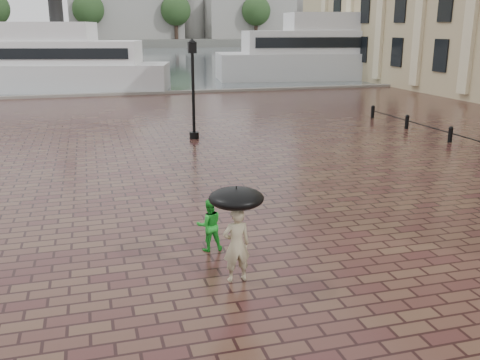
% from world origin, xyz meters
% --- Properties ---
extents(ground, '(300.00, 300.00, 0.00)m').
position_xyz_m(ground, '(0.00, 0.00, 0.00)').
color(ground, '#3A1B1A').
rests_on(ground, ground).
extents(harbour_water, '(240.00, 240.00, 0.00)m').
position_xyz_m(harbour_water, '(0.00, 92.00, 0.00)').
color(harbour_water, '#40494E').
rests_on(harbour_water, ground).
extents(quay_edge, '(80.00, 0.60, 0.30)m').
position_xyz_m(quay_edge, '(0.00, 32.00, 0.00)').
color(quay_edge, slate).
rests_on(quay_edge, ground).
extents(far_shore, '(300.00, 60.00, 2.00)m').
position_xyz_m(far_shore, '(0.00, 160.00, 1.00)').
color(far_shore, '#4C4C47').
rests_on(far_shore, ground).
extents(distant_skyline, '(102.50, 22.00, 33.00)m').
position_xyz_m(distant_skyline, '(48.14, 150.00, 9.45)').
color(distant_skyline, gray).
rests_on(distant_skyline, ground).
extents(far_trees, '(188.00, 8.00, 13.50)m').
position_xyz_m(far_trees, '(0.00, 138.00, 9.42)').
color(far_trees, '#2D2119').
rests_on(far_trees, ground).
extents(street_lamps, '(15.44, 12.44, 4.40)m').
position_xyz_m(street_lamps, '(-5.00, 15.33, 2.33)').
color(street_lamps, black).
rests_on(street_lamps, ground).
extents(adult_pedestrian, '(0.59, 0.40, 1.57)m').
position_xyz_m(adult_pedestrian, '(1.01, -0.65, 0.78)').
color(adult_pedestrian, tan).
rests_on(adult_pedestrian, ground).
extents(child_pedestrian, '(0.61, 0.47, 1.24)m').
position_xyz_m(child_pedestrian, '(0.82, 1.02, 0.62)').
color(child_pedestrian, green).
rests_on(child_pedestrian, ground).
extents(ferry_near, '(23.31, 10.56, 7.43)m').
position_xyz_m(ferry_near, '(-6.25, 37.00, 2.23)').
color(ferry_near, silver).
rests_on(ferry_near, ground).
extents(ferry_far, '(27.45, 10.08, 8.80)m').
position_xyz_m(ferry_far, '(24.23, 40.12, 2.64)').
color(ferry_far, silver).
rests_on(ferry_far, ground).
extents(umbrella, '(1.10, 1.10, 1.11)m').
position_xyz_m(umbrella, '(1.01, -0.65, 1.77)').
color(umbrella, black).
rests_on(umbrella, ground).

